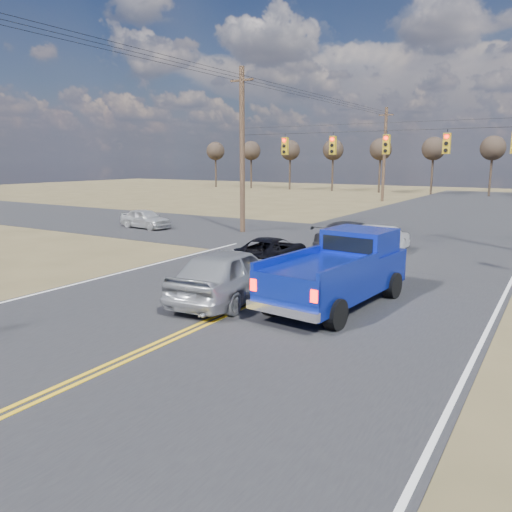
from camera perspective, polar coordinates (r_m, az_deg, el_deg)
The scene contains 12 objects.
ground at distance 12.45m, azimuth -12.76°, elevation -10.66°, with size 160.00×160.00×0.00m, color brown.
road_main at distance 20.45m, azimuth 7.23°, elevation -1.92°, with size 14.00×120.00×0.02m, color #28282B.
road_cross at distance 27.80m, azimuth 14.15°, elevation 1.26°, with size 120.00×12.00×0.02m, color #28282B.
signal_gantry at distance 27.08m, azimuth 15.55°, elevation 11.71°, with size 19.60×4.83×10.00m.
utility_poles at distance 26.48m, azimuth 14.01°, elevation 12.16°, with size 19.60×58.32×10.00m.
treeline at distance 36.09m, azimuth 19.07°, elevation 12.25°, with size 87.00×117.80×7.40m.
pickup_truck at distance 15.84m, azimuth 9.54°, elevation -1.68°, with size 2.87×6.24×2.28m.
silver_suv at distance 16.19m, azimuth -3.07°, elevation -2.05°, with size 2.10×5.22×1.78m, color #999BA0.
black_suv at distance 21.42m, azimuth 1.68°, elevation 0.50°, with size 2.13×4.61×1.28m, color black.
white_car_queue at distance 24.77m, azimuth 13.97°, elevation 1.80°, with size 1.53×4.38×1.44m, color silver.
dgrey_car_queue at distance 25.61m, azimuth 10.80°, elevation 2.28°, with size 2.10×5.16×1.50m, color #313135.
cross_car_west at distance 34.12m, azimuth -12.54°, elevation 4.18°, with size 3.82×1.54×1.30m, color #BCBCBC.
Camera 1 is at (8.25, -8.15, 4.54)m, focal length 35.00 mm.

